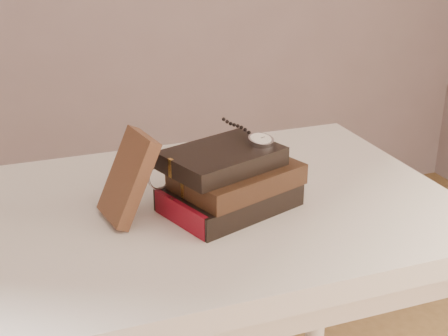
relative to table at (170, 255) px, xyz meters
name	(u,v)px	position (x,y,z in m)	size (l,w,h in m)	color
table	(170,255)	(0.00, 0.00, 0.00)	(1.00, 0.60, 0.75)	silver
book_stack	(230,181)	(0.10, -0.03, 0.14)	(0.25, 0.21, 0.11)	black
journal	(128,177)	(-0.07, -0.01, 0.16)	(0.02, 0.09, 0.15)	#402618
pocket_watch	(258,139)	(0.16, -0.02, 0.21)	(0.06, 0.15, 0.02)	silver
eyeglasses	(168,173)	(0.01, 0.01, 0.15)	(0.12, 0.13, 0.04)	silver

